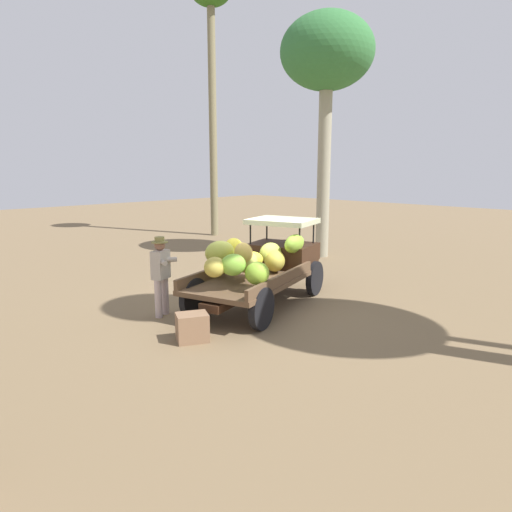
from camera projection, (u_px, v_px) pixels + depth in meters
name	position (u px, v px, depth m)	size (l,w,h in m)	color
ground_plane	(256.00, 302.00, 10.75)	(60.00, 60.00, 0.00)	brown
truck	(265.00, 262.00, 10.54)	(4.66, 2.75, 1.86)	#362013
farmer	(161.00, 271.00, 9.56)	(0.56, 0.53, 1.69)	#C0ABA9
wooden_crate	(192.00, 327.00, 8.27)	(0.56, 0.42, 0.51)	#886548
forest_tree_1	(211.00, 15.00, 19.55)	(1.83, 1.83, 11.25)	#7E7553
forest_tree_2	(327.00, 57.00, 15.00)	(3.08, 3.08, 8.03)	#9B967C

